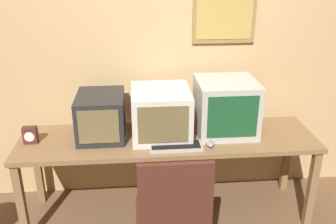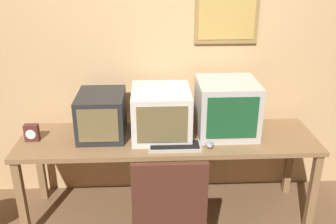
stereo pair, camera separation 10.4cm
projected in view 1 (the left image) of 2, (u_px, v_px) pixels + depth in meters
wall_back at (164, 48)px, 3.04m from camera, size 8.00×0.08×2.60m
desk at (168, 145)px, 2.90m from camera, size 2.27×0.61×0.70m
monitor_left at (101, 116)px, 2.84m from camera, size 0.35×0.44×0.33m
monitor_center at (161, 113)px, 2.85m from camera, size 0.44×0.48×0.36m
monitor_right at (226, 107)px, 2.90m from camera, size 0.45×0.45×0.42m
keyboard_main at (176, 146)px, 2.71m from camera, size 0.38×0.16×0.03m
mouse_near_keyboard at (210, 143)px, 2.74m from camera, size 0.06×0.12×0.04m
desk_clock at (30, 135)px, 2.76m from camera, size 0.10×0.06×0.13m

